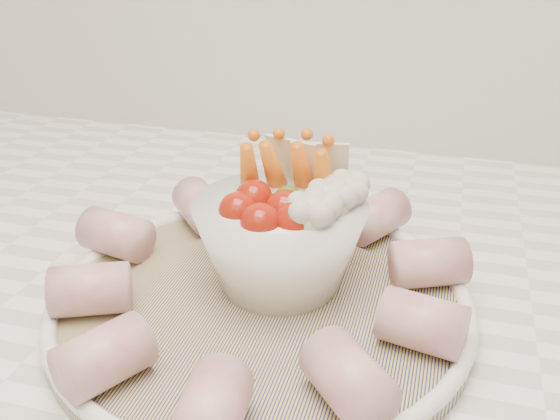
# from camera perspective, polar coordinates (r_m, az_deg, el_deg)

# --- Properties ---
(serving_platter) EXTENTS (0.32, 0.32, 0.02)m
(serving_platter) POSITION_cam_1_polar(r_m,az_deg,el_deg) (0.48, -1.75, -8.36)
(serving_platter) COLOR navy
(serving_platter) RESTS_ON kitchen_counter
(veggie_bowl) EXTENTS (0.13, 0.13, 0.11)m
(veggie_bowl) POSITION_cam_1_polar(r_m,az_deg,el_deg) (0.47, 0.26, -2.23)
(veggie_bowl) COLOR white
(veggie_bowl) RESTS_ON serving_platter
(cured_meat_rolls) EXTENTS (0.32, 0.32, 0.04)m
(cured_meat_rolls) POSITION_cam_1_polar(r_m,az_deg,el_deg) (0.46, -1.86, -6.02)
(cured_meat_rolls) COLOR #B75362
(cured_meat_rolls) RESTS_ON serving_platter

